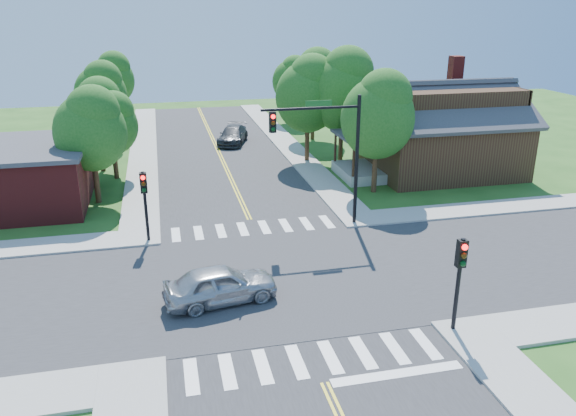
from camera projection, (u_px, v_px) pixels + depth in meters
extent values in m
plane|color=#27531A|center=(277.00, 280.00, 25.11)|extent=(100.00, 100.00, 0.00)
cube|color=#2D2D30|center=(277.00, 279.00, 25.10)|extent=(10.00, 90.00, 0.04)
cube|color=#2D2D30|center=(277.00, 279.00, 25.10)|extent=(90.00, 10.00, 0.04)
cube|color=#2D2D30|center=(277.00, 280.00, 25.11)|extent=(10.20, 10.20, 0.06)
cube|color=#9E9B93|center=(286.00, 143.00, 49.26)|extent=(2.20, 40.00, 0.14)
cube|color=#9E9B93|center=(143.00, 151.00, 46.68)|extent=(2.20, 40.00, 0.14)
cube|color=white|center=(176.00, 235.00, 29.88)|extent=(0.45, 2.00, 0.01)
cube|color=white|center=(199.00, 233.00, 30.14)|extent=(0.45, 2.00, 0.01)
cube|color=white|center=(221.00, 231.00, 30.39)|extent=(0.45, 2.00, 0.01)
cube|color=white|center=(243.00, 229.00, 30.64)|extent=(0.45, 2.00, 0.01)
cube|color=white|center=(264.00, 227.00, 30.90)|extent=(0.45, 2.00, 0.01)
cube|color=white|center=(286.00, 225.00, 31.15)|extent=(0.45, 2.00, 0.01)
cube|color=white|center=(306.00, 223.00, 31.40)|extent=(0.45, 2.00, 0.01)
cube|color=white|center=(327.00, 222.00, 31.66)|extent=(0.45, 2.00, 0.01)
cube|color=white|center=(191.00, 376.00, 18.54)|extent=(0.45, 2.00, 0.01)
cube|color=white|center=(227.00, 371.00, 18.79)|extent=(0.45, 2.00, 0.01)
cube|color=white|center=(263.00, 366.00, 19.04)|extent=(0.45, 2.00, 0.01)
cube|color=white|center=(297.00, 362.00, 19.29)|extent=(0.45, 2.00, 0.01)
cube|color=white|center=(330.00, 357.00, 19.55)|extent=(0.45, 2.00, 0.01)
cube|color=white|center=(363.00, 352.00, 19.80)|extent=(0.45, 2.00, 0.01)
cube|color=white|center=(395.00, 348.00, 20.05)|extent=(0.45, 2.00, 0.01)
cube|color=white|center=(425.00, 344.00, 20.31)|extent=(0.45, 2.00, 0.01)
cube|color=yellow|center=(214.00, 144.00, 49.10)|extent=(0.10, 37.50, 0.01)
cube|color=yellow|center=(216.00, 144.00, 49.14)|extent=(0.10, 37.50, 0.01)
cube|color=white|center=(397.00, 375.00, 18.68)|extent=(4.60, 0.45, 0.09)
cylinder|color=black|center=(357.00, 162.00, 30.18)|extent=(0.20, 0.20, 7.20)
cylinder|color=black|center=(311.00, 108.00, 28.60)|extent=(5.20, 0.14, 0.14)
cube|color=#19591E|center=(319.00, 103.00, 28.56)|extent=(1.40, 0.04, 0.30)
cube|color=black|center=(273.00, 122.00, 28.40)|extent=(0.34, 0.28, 1.05)
sphere|color=#FF0C0C|center=(273.00, 117.00, 28.13)|extent=(0.22, 0.22, 0.22)
sphere|color=#3F2605|center=(273.00, 123.00, 28.24)|extent=(0.22, 0.22, 0.22)
sphere|color=#05330F|center=(273.00, 129.00, 28.35)|extent=(0.22, 0.22, 0.22)
cylinder|color=black|center=(458.00, 286.00, 20.51)|extent=(0.16, 0.16, 3.80)
cube|color=black|center=(461.00, 253.00, 20.06)|extent=(0.34, 0.28, 1.05)
sphere|color=#FF0C0C|center=(465.00, 247.00, 19.80)|extent=(0.22, 0.22, 0.22)
sphere|color=#3F2605|center=(464.00, 255.00, 19.91)|extent=(0.22, 0.22, 0.22)
sphere|color=#05330F|center=(463.00, 264.00, 20.02)|extent=(0.22, 0.22, 0.22)
cylinder|color=black|center=(146.00, 208.00, 28.40)|extent=(0.16, 0.16, 3.80)
cube|color=black|center=(143.00, 183.00, 27.95)|extent=(0.34, 0.28, 1.05)
sphere|color=#FF0C0C|center=(143.00, 178.00, 27.69)|extent=(0.22, 0.22, 0.22)
sphere|color=#3F2605|center=(143.00, 184.00, 27.80)|extent=(0.22, 0.22, 0.22)
sphere|color=#05330F|center=(144.00, 190.00, 27.91)|extent=(0.22, 0.22, 0.22)
cube|color=#331A11|center=(441.00, 145.00, 40.63)|extent=(10.00, 8.00, 4.00)
cube|color=#9E9B93|center=(358.00, 172.00, 39.87)|extent=(2.60, 4.50, 0.70)
cylinder|color=#331A11|center=(353.00, 163.00, 37.37)|extent=(0.18, 0.18, 2.50)
cylinder|color=#331A11|center=(335.00, 149.00, 41.03)|extent=(0.18, 0.18, 2.50)
cube|color=#38383D|center=(360.00, 136.00, 38.97)|extent=(2.80, 4.80, 0.18)
cube|color=maroon|center=(451.00, 113.00, 43.82)|extent=(0.90, 0.90, 7.11)
cube|color=maroon|center=(0.00, 179.00, 33.60)|extent=(10.00, 8.00, 3.50)
cylinder|color=#382314|center=(375.00, 170.00, 36.35)|extent=(0.34, 0.34, 2.97)
ellipsoid|color=#1A5318|center=(378.00, 119.00, 35.19)|extent=(4.68, 4.45, 5.15)
sphere|color=#1A5318|center=(385.00, 96.00, 34.59)|extent=(3.44, 3.44, 3.44)
cylinder|color=#382314|center=(341.00, 142.00, 42.97)|extent=(0.34, 0.34, 3.29)
ellipsoid|color=#1A5318|center=(342.00, 93.00, 41.69)|extent=(5.20, 4.94, 5.72)
sphere|color=#1A5318|center=(348.00, 72.00, 41.04)|extent=(3.81, 3.81, 3.81)
cylinder|color=#382314|center=(313.00, 123.00, 50.59)|extent=(0.34, 0.34, 3.04)
ellipsoid|color=#1A5318|center=(313.00, 84.00, 49.41)|extent=(4.80, 4.56, 5.28)
sphere|color=#1A5318|center=(317.00, 67.00, 48.80)|extent=(3.52, 3.52, 3.52)
cylinder|color=#382314|center=(292.00, 110.00, 58.20)|extent=(0.34, 0.34, 2.54)
ellipsoid|color=#1A5318|center=(292.00, 82.00, 57.22)|extent=(4.00, 3.80, 4.40)
sphere|color=#1A5318|center=(295.00, 70.00, 56.69)|extent=(2.94, 2.94, 2.94)
cylinder|color=#382314|center=(96.00, 181.00, 34.43)|extent=(0.34, 0.34, 2.70)
ellipsoid|color=#1A5318|center=(90.00, 132.00, 33.38)|extent=(4.27, 4.06, 4.70)
sphere|color=#1A5318|center=(93.00, 111.00, 32.83)|extent=(3.13, 3.13, 3.13)
cylinder|color=#382314|center=(102.00, 154.00, 40.99)|extent=(0.34, 0.34, 2.57)
ellipsoid|color=#1A5318|center=(97.00, 114.00, 39.99)|extent=(4.06, 3.86, 4.47)
sphere|color=#1A5318|center=(99.00, 97.00, 39.46)|extent=(2.98, 2.98, 2.98)
cylinder|color=#382314|center=(105.00, 131.00, 48.03)|extent=(0.34, 0.34, 2.73)
ellipsoid|color=#1A5318|center=(101.00, 95.00, 46.97)|extent=(4.30, 4.09, 4.73)
sphere|color=#1A5318|center=(103.00, 79.00, 46.41)|extent=(3.16, 3.16, 3.16)
cylinder|color=#382314|center=(115.00, 112.00, 56.59)|extent=(0.34, 0.34, 2.74)
ellipsoid|color=#1A5318|center=(112.00, 80.00, 55.52)|extent=(4.33, 4.11, 4.76)
sphere|color=#1A5318|center=(114.00, 67.00, 54.96)|extent=(3.18, 3.18, 3.18)
cylinder|color=#382314|center=(307.00, 142.00, 43.32)|extent=(0.34, 0.34, 3.08)
ellipsoid|color=#1A5318|center=(308.00, 97.00, 42.13)|extent=(4.86, 4.61, 5.34)
sphere|color=#1A5318|center=(312.00, 78.00, 41.51)|extent=(3.56, 3.56, 3.56)
cylinder|color=#382314|center=(115.00, 162.00, 39.32)|extent=(0.34, 0.34, 2.30)
ellipsoid|color=#1A5318|center=(111.00, 126.00, 38.43)|extent=(3.62, 3.44, 3.99)
sphere|color=#1A5318|center=(114.00, 110.00, 37.93)|extent=(2.66, 2.66, 2.66)
imported|color=#B0B2B7|center=(221.00, 285.00, 22.95)|extent=(3.31, 5.21, 1.58)
imported|color=#313336|center=(233.00, 135.00, 49.23)|extent=(5.17, 6.34, 1.47)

